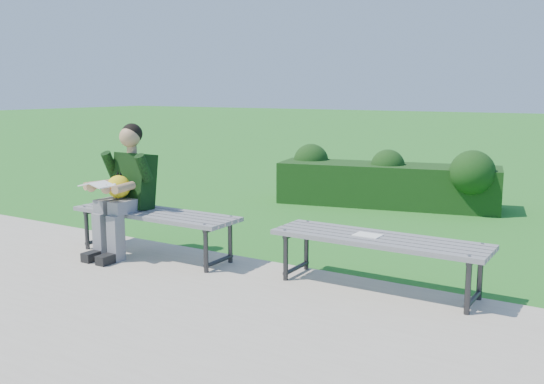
{
  "coord_description": "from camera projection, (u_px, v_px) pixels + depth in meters",
  "views": [
    {
      "loc": [
        3.18,
        -4.84,
        1.68
      ],
      "look_at": [
        0.36,
        -0.24,
        0.75
      ],
      "focal_mm": 40.0,
      "sensor_mm": 36.0,
      "label": 1
    }
  ],
  "objects": [
    {
      "name": "ground",
      "position": [
        254.0,
        260.0,
        5.99
      ],
      "size": [
        80.0,
        80.0,
        0.0
      ],
      "color": "#2F6817",
      "rests_on": "ground"
    },
    {
      "name": "walkway",
      "position": [
        125.0,
        315.0,
        4.52
      ],
      "size": [
        30.0,
        3.5,
        0.02
      ],
      "color": "#B1AA95",
      "rests_on": "ground"
    },
    {
      "name": "hedge",
      "position": [
        389.0,
        181.0,
        8.73
      ],
      "size": [
        3.21,
        1.43,
        0.87
      ],
      "color": "#18380E",
      "rests_on": "ground"
    },
    {
      "name": "bench_left",
      "position": [
        155.0,
        217.0,
        6.02
      ],
      "size": [
        1.8,
        0.5,
        0.46
      ],
      "color": "gray",
      "rests_on": "walkway"
    },
    {
      "name": "bench_right",
      "position": [
        379.0,
        243.0,
        5.0
      ],
      "size": [
        1.8,
        0.5,
        0.46
      ],
      "color": "gray",
      "rests_on": "walkway"
    },
    {
      "name": "seated_boy",
      "position": [
        125.0,
        186.0,
        6.05
      ],
      "size": [
        0.56,
        0.76,
        1.31
      ],
      "color": "slate",
      "rests_on": "walkway"
    },
    {
      "name": "paper_sheet",
      "position": [
        368.0,
        235.0,
        5.04
      ],
      "size": [
        0.23,
        0.17,
        0.01
      ],
      "color": "white",
      "rests_on": "bench_right"
    }
  ]
}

